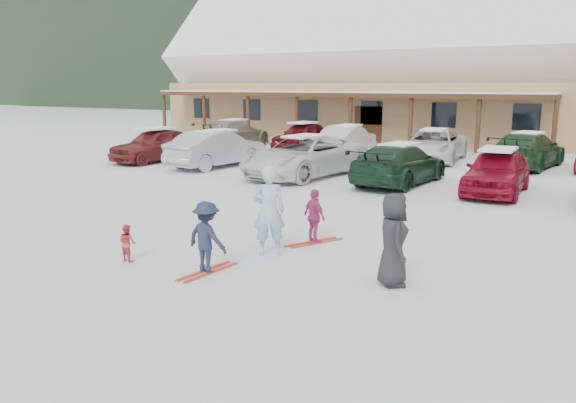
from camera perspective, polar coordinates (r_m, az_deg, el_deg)
The scene contains 21 objects.
ground at distance 11.79m, azimuth -3.75°, elevation -5.47°, with size 160.00×160.00×0.00m, color white.
day_lodge at distance 40.29m, azimuth 8.35°, elevation 12.31°, with size 29.12×12.50×10.38m.
conifer_0 at distance 50.95m, azimuth -9.17°, elevation 14.11°, with size 4.40×4.40×10.20m.
conifer_2 at distance 62.96m, azimuth -4.91°, elevation 14.78°, with size 5.28×5.28×12.24m.
adult_skier at distance 11.57m, azimuth -1.97°, elevation -0.97°, with size 0.69×0.45×1.88m, color #96C1D4.
toddler_red at distance 11.76m, azimuth -16.02°, elevation -4.04°, with size 0.37×0.29×0.76m, color #CC3C42.
child_navy at distance 10.64m, azimuth -8.25°, elevation -3.62°, with size 0.89×0.51×1.38m, color #1B243C.
skis_child_navy at distance 10.84m, azimuth -8.15°, elevation -7.05°, with size 0.20×1.40×0.03m, color red.
child_magenta at distance 12.51m, azimuth 2.71°, elevation -1.52°, with size 0.72×0.30×1.23m, color #AD316C.
skis_child_magenta at distance 12.66m, azimuth 2.69°, elevation -4.17°, with size 0.20×1.40×0.03m, color red.
bystander_dark at distance 10.01m, azimuth 10.64°, elevation -3.83°, with size 0.81×0.53×1.67m, color black.
parked_car_0 at distance 26.73m, azimuth -13.28°, elevation 5.62°, with size 1.80×4.48×1.53m, color maroon.
parked_car_1 at distance 24.47m, azimuth -7.26°, elevation 5.34°, with size 1.66×4.76×1.57m, color #A7A6AB.
parked_car_2 at distance 21.70m, azimuth 1.62°, elevation 4.62°, with size 2.61×5.66×1.57m, color silver.
parked_car_3 at distance 20.41m, azimuth 11.25°, elevation 3.75°, with size 2.01×4.94×1.43m, color #143121.
parked_car_4 at distance 19.45m, azimuth 20.45°, elevation 2.89°, with size 1.73×4.30×1.47m, color maroon.
parked_car_7 at distance 32.22m, azimuth -5.58°, elevation 6.89°, with size 2.17×5.33×1.55m, color gray.
parked_car_8 at distance 31.02m, azimuth 1.49°, elevation 6.68°, with size 1.74×4.31×1.47m, color #5C1214.
parked_car_9 at distance 29.13m, azimuth 6.05°, elevation 6.28°, with size 1.54×4.43×1.46m, color #BCBCC1.
parked_car_10 at distance 27.00m, azimuth 14.54°, elevation 5.55°, with size 2.44×5.30×1.47m, color silver.
parked_car_11 at distance 26.06m, azimuth 23.15°, elevation 4.81°, with size 2.10×5.18×1.50m, color #193E1E.
Camera 1 is at (6.38, -9.28, 3.49)m, focal length 35.00 mm.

